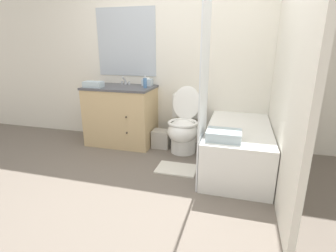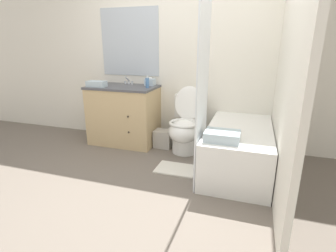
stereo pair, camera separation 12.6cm
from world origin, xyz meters
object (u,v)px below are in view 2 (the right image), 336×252
Objects in this scene: wastebasket at (163,139)px; bath_towel_folded at (222,136)px; toilet at (186,127)px; bathtub at (238,149)px; bath_mat at (176,169)px; tissue_box at (150,82)px; hand_towel_folded at (97,84)px; sink_faucet at (128,82)px; soap_dispenser at (147,82)px; vanity_cabinet at (124,114)px.

wastebasket is 0.74× the size of bath_towel_folded.
toilet is 0.64× the size of bathtub.
bathtub is 5.52× the size of wastebasket.
bath_towel_folded reaches higher than bath_mat.
hand_towel_folded is at bearing -152.61° from tissue_box.
sink_faucet is 0.31× the size of bath_mat.
sink_faucet is 0.35m from tissue_box.
soap_dispenser reaches higher than toilet.
bathtub is at bearing -24.84° from toilet.
bathtub is 2.06m from hand_towel_folded.
vanity_cabinet is 0.94m from toilet.
tissue_box reaches higher than wastebasket.
soap_dispenser reaches higher than bath_towel_folded.
bath_mat is at bearing -33.03° from vanity_cabinet.
tissue_box reaches higher than hand_towel_folded.
vanity_cabinet is 2.07× the size of bath_mat.
bath_towel_folded reaches higher than bathtub.
soap_dispenser is 0.49× the size of bath_towel_folded.
soap_dispenser is (0.39, -0.22, 0.04)m from sink_faucet.
toilet reaches higher than vanity_cabinet.
vanity_cabinet is 1.10× the size of toilet.
sink_faucet is 0.58× the size of wastebasket.
sink_faucet is at bearing 161.86° from wastebasket.
tissue_box is 1.34m from bath_mat.
vanity_cabinet is 7.17× the size of tissue_box.
vanity_cabinet is 1.70m from bathtub.
bath_mat is at bearing -160.07° from bathtub.
hand_towel_folded reaches higher than bathtub.
hand_towel_folded reaches higher than toilet.
soap_dispenser is at bearing 176.62° from toilet.
tissue_box is at bearing 128.06° from bath_mat.
toilet is 6.50× the size of tissue_box.
bath_towel_folded is at bearing -41.76° from tissue_box.
bathtub is 8.38× the size of soap_dispenser.
toilet is at bearing 4.86° from hand_towel_folded.
vanity_cabinet is at bearing 166.52° from bathtub.
hand_towel_folded is 0.79× the size of bath_towel_folded.
vanity_cabinet is at bearing 178.91° from wastebasket.
sink_faucet is 1.07× the size of tissue_box.
soap_dispenser reaches higher than sink_faucet.
sink_faucet reaches higher than bath_towel_folded.
bath_mat is (-0.67, -0.24, -0.25)m from bathtub.
toilet is 0.83m from tissue_box.
vanity_cabinet is 0.67m from wastebasket.
sink_faucet reaches higher than tissue_box.
soap_dispenser is (-1.25, 0.36, 0.65)m from bathtub.
bath_towel_folded is at bearing -20.91° from hand_towel_folded.
toilet reaches higher than bathtub.
tissue_box is at bearing 156.59° from bathtub.
toilet reaches higher than wastebasket.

